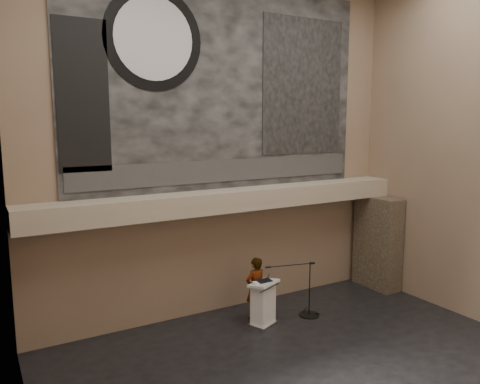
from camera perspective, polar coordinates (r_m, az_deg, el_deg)
floor at (r=9.78m, az=10.14°, el=-21.50°), size 10.00×10.00×0.00m
wall_back at (r=11.80m, az=-1.96°, el=5.56°), size 10.00×0.02×8.50m
wall_left at (r=6.45m, az=-25.04°, el=2.11°), size 0.02×8.00×8.50m
soffit at (r=11.59m, az=-0.99°, el=-0.96°), size 10.00×0.80×0.50m
sprinkler_left at (r=10.93m, az=-8.22°, el=-3.15°), size 0.04×0.04×0.06m
sprinkler_right at (r=12.62m, az=6.69°, el=-1.51°), size 0.04×0.04×0.06m
banner at (r=11.78m, az=-1.92°, el=12.61°), size 8.00×0.05×5.00m
banner_text_strip at (r=11.78m, az=-1.78°, el=2.63°), size 7.76×0.02×0.55m
banner_clock_rim at (r=11.13m, az=-10.47°, el=17.90°), size 2.30×0.02×2.30m
banner_clock_face at (r=11.11m, az=-10.43°, el=17.91°), size 1.84×0.02×1.84m
banner_building_print at (r=13.06m, az=7.72°, el=12.60°), size 2.60×0.02×3.60m
banner_brick_print at (r=10.55m, az=-18.63°, el=10.99°), size 1.10×0.02×3.20m
stone_pier at (r=14.41m, az=16.42°, el=-5.90°), size 0.60×1.40×2.70m
lectern at (r=11.53m, az=2.83°, el=-13.44°), size 0.83×0.72×1.13m
binder at (r=11.35m, az=3.00°, el=-10.76°), size 0.36×0.31×0.04m
papers at (r=11.24m, az=2.26°, el=-11.03°), size 0.25×0.32×0.00m
speaker_person at (r=11.83m, az=1.89°, el=-11.64°), size 0.60×0.43×1.57m
mic_stand at (r=12.31m, az=8.24°, el=-13.79°), size 1.41×0.56×1.41m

